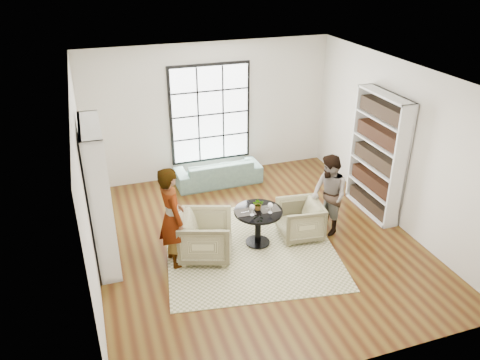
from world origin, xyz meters
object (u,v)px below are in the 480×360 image
object	(u,v)px
sofa	(218,171)
wine_glass_right	(270,206)
armchair_left	(206,236)
armchair_right	(300,220)
wine_glass_left	(252,208)
person_right	(329,195)
pedestal_table	(258,220)
person_left	(172,217)
flower_centerpiece	(258,204)

from	to	relation	value
sofa	wine_glass_right	distance (m)	2.73
armchair_left	armchair_right	size ratio (longest dim) A/B	1.15
armchair_left	wine_glass_left	world-z (taller)	wine_glass_left
armchair_left	person_right	xyz separation A→B (m)	(2.31, 0.06, 0.36)
armchair_left	pedestal_table	bearing A→B (deg)	-66.92
wine_glass_left	armchair_left	bearing A→B (deg)	177.39
pedestal_table	sofa	bearing A→B (deg)	89.90
person_left	person_right	size ratio (longest dim) A/B	1.16
wine_glass_left	pedestal_table	bearing A→B (deg)	34.70
wine_glass_left	wine_glass_right	size ratio (longest dim) A/B	1.04
armchair_left	sofa	bearing A→B (deg)	-1.38
person_left	person_right	distance (m)	2.86
armchair_right	armchair_left	bearing A→B (deg)	-81.52
sofa	flower_centerpiece	distance (m)	2.56
armchair_left	wine_glass_left	size ratio (longest dim) A/B	4.28
person_right	wine_glass_left	distance (m)	1.51
armchair_left	wine_glass_right	size ratio (longest dim) A/B	4.46
person_left	armchair_left	bearing A→B (deg)	-98.95
pedestal_table	person_left	bearing A→B (deg)	-177.36
flower_centerpiece	armchair_right	bearing A→B (deg)	-3.39
pedestal_table	sofa	size ratio (longest dim) A/B	0.45
armchair_right	wine_glass_left	world-z (taller)	wine_glass_left
wine_glass_right	armchair_left	bearing A→B (deg)	176.72
wine_glass_right	flower_centerpiece	size ratio (longest dim) A/B	0.92
sofa	person_left	world-z (taller)	person_left
pedestal_table	wine_glass_left	world-z (taller)	wine_glass_left
person_right	flower_centerpiece	distance (m)	1.34
armchair_right	wine_glass_right	bearing A→B (deg)	-72.60
pedestal_table	armchair_right	xyz separation A→B (m)	(0.80, -0.01, -0.15)
wine_glass_left	flower_centerpiece	bearing A→B (deg)	40.19
sofa	flower_centerpiece	size ratio (longest dim) A/B	8.97
armchair_right	flower_centerpiece	bearing A→B (deg)	-86.72
pedestal_table	wine_glass_right	bearing A→B (deg)	-38.94
armchair_right	person_left	distance (m)	2.37
pedestal_table	armchair_left	bearing A→B (deg)	-175.86
sofa	armchair_right	bearing A→B (deg)	106.41
pedestal_table	armchair_right	distance (m)	0.81
armchair_left	person_right	distance (m)	2.34
sofa	wine_glass_left	size ratio (longest dim) A/B	9.34
person_left	person_right	world-z (taller)	person_left
wine_glass_right	person_left	bearing A→B (deg)	177.80
pedestal_table	armchair_right	bearing A→B (deg)	-1.01
armchair_right	wine_glass_left	xyz separation A→B (m)	(-0.95, -0.09, 0.48)
wine_glass_right	person_right	bearing A→B (deg)	5.79
flower_centerpiece	wine_glass_right	bearing A→B (deg)	-47.10
person_left	armchair_right	bearing A→B (deg)	-97.57
pedestal_table	person_right	distance (m)	1.37
flower_centerpiece	wine_glass_left	bearing A→B (deg)	-139.81
sofa	armchair_left	xyz separation A→B (m)	(-0.97, -2.61, 0.12)
person_left	pedestal_table	bearing A→B (deg)	-96.31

